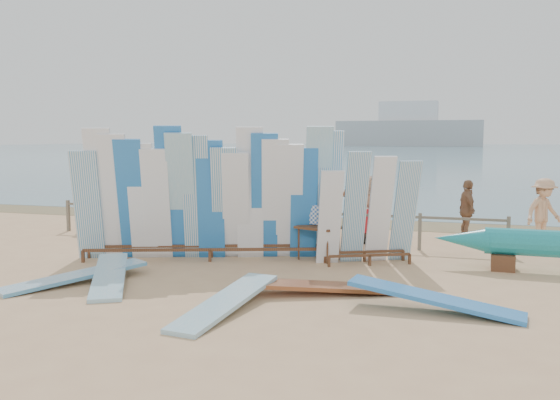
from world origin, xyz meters
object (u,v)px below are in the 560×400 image
(stroller, at_px, (365,224))
(beachgoer_0, at_px, (96,202))
(main_surfboard_rack, at_px, (211,200))
(beachgoer_10, at_px, (467,210))
(flat_board_b, at_px, (226,311))
(flat_board_d, at_px, (435,312))
(beachgoer_11, at_px, (135,193))
(beachgoer_1, at_px, (188,193))
(beachgoer_2, at_px, (196,205))
(beachgoer_5, at_px, (323,199))
(flat_board_e, at_px, (75,283))
(beachgoer_6, at_px, (322,206))
(beachgoer_3, at_px, (213,196))
(flat_board_c, at_px, (332,293))
(vendor_table, at_px, (319,242))
(beachgoer_8, at_px, (370,209))
(beach_chair_right, at_px, (292,228))
(beachgoer_4, at_px, (294,202))
(side_surfboard_rack, at_px, (368,213))
(beachgoer_7, at_px, (353,203))
(beach_chair_left, at_px, (260,224))
(flat_board_a, at_px, (110,283))
(beachgoer_extra_0, at_px, (543,211))

(stroller, relative_size, beachgoer_0, 0.71)
(main_surfboard_rack, distance_m, beachgoer_10, 6.98)
(flat_board_b, bearing_deg, stroller, 87.80)
(flat_board_d, xyz_separation_m, beachgoer_0, (-10.06, 5.76, 0.81))
(beachgoer_11, bearing_deg, stroller, -51.22)
(beachgoer_10, bearing_deg, beachgoer_1, 64.34)
(flat_board_b, height_order, beachgoer_2, beachgoer_2)
(beachgoer_5, xyz_separation_m, beachgoer_10, (4.28, -1.59, -0.01))
(beachgoer_0, distance_m, beachgoer_5, 6.87)
(beachgoer_2, bearing_deg, beachgoer_11, -132.34)
(flat_board_e, relative_size, beachgoer_0, 1.66)
(beachgoer_6, height_order, beachgoer_3, beachgoer_3)
(flat_board_c, distance_m, beachgoer_3, 8.96)
(vendor_table, height_order, beachgoer_8, beachgoer_8)
(beach_chair_right, height_order, beachgoer_0, beachgoer_0)
(flat_board_c, bearing_deg, beachgoer_6, -6.41)
(beachgoer_0, relative_size, beachgoer_11, 0.96)
(flat_board_d, height_order, beach_chair_right, beach_chair_right)
(beachgoer_10, relative_size, beachgoer_4, 0.98)
(flat_board_b, relative_size, beachgoer_8, 1.57)
(main_surfboard_rack, xyz_separation_m, beachgoer_5, (1.18, 5.91, -0.52))
(beachgoer_5, bearing_deg, flat_board_b, 66.85)
(flat_board_d, distance_m, beachgoer_10, 7.02)
(flat_board_d, distance_m, stroller, 6.29)
(main_surfboard_rack, distance_m, side_surfboard_rack, 3.47)
(vendor_table, xyz_separation_m, beach_chair_right, (-1.35, 2.55, -0.13))
(side_surfboard_rack, height_order, beachgoer_2, side_surfboard_rack)
(beach_chair_right, height_order, beachgoer_4, beachgoer_4)
(stroller, bearing_deg, flat_board_b, -77.13)
(beachgoer_11, bearing_deg, beachgoer_5, -32.26)
(beachgoer_7, bearing_deg, main_surfboard_rack, 67.25)
(main_surfboard_rack, height_order, flat_board_e, main_surfboard_rack)
(beachgoer_2, bearing_deg, beachgoer_10, 91.76)
(main_surfboard_rack, height_order, beachgoer_1, main_surfboard_rack)
(vendor_table, relative_size, flat_board_d, 0.45)
(stroller, bearing_deg, beachgoer_10, 43.92)
(beachgoer_0, xyz_separation_m, beachgoer_10, (10.55, 1.19, -0.01))
(beachgoer_5, relative_size, beachgoer_8, 0.95)
(beach_chair_left, height_order, stroller, stroller)
(beachgoer_5, bearing_deg, beachgoer_0, -3.13)
(flat_board_c, relative_size, beachgoer_5, 1.65)
(flat_board_e, bearing_deg, beachgoer_2, 125.03)
(flat_board_a, xyz_separation_m, beachgoer_10, (6.38, 6.90, 0.80))
(beachgoer_6, relative_size, beachgoer_5, 1.05)
(beachgoer_0, height_order, beachgoer_1, beachgoer_1)
(beachgoer_7, height_order, beachgoer_10, beachgoer_7)
(beachgoer_extra_0, bearing_deg, beachgoer_5, 123.65)
(main_surfboard_rack, distance_m, flat_board_a, 3.05)
(beachgoer_6, distance_m, beachgoer_11, 7.11)
(flat_board_c, xyz_separation_m, beachgoer_1, (-6.34, 7.35, 0.92))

